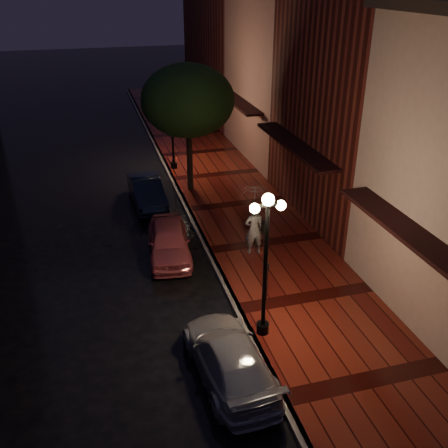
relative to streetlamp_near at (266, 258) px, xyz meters
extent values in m
plane|color=black|center=(-0.35, 5.00, -2.60)|extent=(120.00, 120.00, 0.00)
cube|color=#430F0C|center=(1.90, 5.00, -2.53)|extent=(4.50, 60.00, 0.15)
cube|color=#595451|center=(-0.35, 5.00, -2.53)|extent=(0.25, 60.00, 0.15)
cube|color=#511914|center=(6.65, 7.00, 2.90)|extent=(5.00, 8.00, 11.00)
cube|color=#8C5951|center=(6.65, 15.00, 1.90)|extent=(5.00, 8.00, 9.00)
cube|color=#511914|center=(6.65, 25.00, 2.40)|extent=(5.00, 12.00, 10.00)
cylinder|color=black|center=(0.00, 0.00, -0.45)|extent=(0.12, 0.12, 4.00)
cylinder|color=black|center=(0.00, 0.00, -2.30)|extent=(0.36, 0.36, 0.30)
cube|color=black|center=(0.00, 0.00, 1.55)|extent=(0.70, 0.08, 0.08)
sphere|color=#FFE299|center=(0.00, 0.00, 1.70)|extent=(0.32, 0.32, 0.32)
sphere|color=#FFE299|center=(-0.35, 0.00, 1.50)|extent=(0.26, 0.26, 0.26)
sphere|color=#FFE299|center=(0.35, 0.00, 1.50)|extent=(0.26, 0.26, 0.26)
cylinder|color=black|center=(0.00, 14.00, -0.45)|extent=(0.12, 0.12, 4.00)
cylinder|color=black|center=(0.00, 14.00, -2.30)|extent=(0.36, 0.36, 0.30)
cube|color=black|center=(0.00, 14.00, 1.55)|extent=(0.70, 0.08, 0.08)
sphere|color=#FFE299|center=(0.00, 14.00, 1.70)|extent=(0.32, 0.32, 0.32)
sphere|color=#FFE299|center=(-0.35, 14.00, 1.50)|extent=(0.26, 0.26, 0.26)
sphere|color=#FFE299|center=(0.35, 14.00, 1.50)|extent=(0.26, 0.26, 0.26)
cylinder|color=black|center=(0.25, 11.00, -0.85)|extent=(0.28, 0.28, 3.20)
ellipsoid|color=black|center=(0.25, 11.00, 1.75)|extent=(4.16, 4.16, 3.20)
sphere|color=black|center=(0.95, 11.60, 1.15)|extent=(1.80, 1.80, 1.80)
sphere|color=black|center=(-0.35, 10.30, 1.25)|extent=(1.80, 1.80, 1.80)
imported|color=#C25056|center=(-1.77, 5.24, -1.97)|extent=(1.88, 3.82, 1.25)
imported|color=black|center=(-1.93, 10.09, -1.99)|extent=(1.45, 3.74, 1.22)
imported|color=#97979E|center=(-1.36, -1.26, -2.00)|extent=(1.92, 4.20, 1.19)
imported|color=white|center=(1.20, 4.38, -1.51)|extent=(0.72, 0.50, 1.89)
imported|color=silver|center=(1.20, 4.38, -0.31)|extent=(1.10, 1.12, 1.01)
cylinder|color=black|center=(1.20, 4.38, -1.07)|extent=(0.02, 0.02, 1.51)
cube|color=black|center=(1.51, 4.33, -1.38)|extent=(0.15, 0.35, 0.38)
cylinder|color=black|center=(0.65, 1.52, -1.91)|extent=(0.06, 0.06, 1.09)
cube|color=black|center=(0.65, 1.52, -1.26)|extent=(0.14, 0.12, 0.22)
camera|label=1|loc=(-4.10, -10.66, 6.74)|focal=40.00mm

